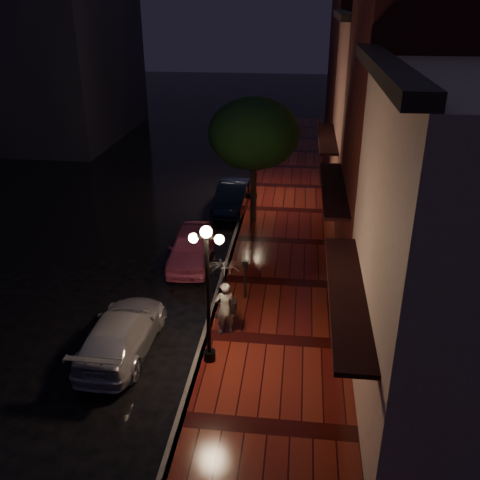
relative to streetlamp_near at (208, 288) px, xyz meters
The scene contains 15 objects.
ground 5.65m from the streetlamp_near, 94.00° to the left, with size 120.00×120.00×0.00m, color black.
sidewalk 5.91m from the streetlamp_near, 69.19° to the left, with size 4.50×60.00×0.15m, color #450F0C.
curb 5.61m from the streetlamp_near, 94.00° to the left, with size 0.25×60.00×0.15m, color #595451.
storefront_near 6.92m from the streetlamp_near, ahead, with size 5.00×8.00×8.50m, color gray.
storefront_mid 10.08m from the streetlamp_near, 46.47° to the left, with size 5.00×8.00×11.00m, color #511914.
storefront_far 16.52m from the streetlamp_near, 66.09° to the left, with size 5.00×8.00×9.00m, color #8C5951.
storefront_extra 25.98m from the streetlamp_near, 75.10° to the left, with size 5.00×12.00×10.00m, color #511914.
streetlamp_near is the anchor object (origin of this frame).
streetlamp_far 14.00m from the streetlamp_near, 90.00° to the left, with size 0.96×0.36×4.31m.
street_tree 11.12m from the streetlamp_near, 88.65° to the left, with size 4.16×4.16×5.80m.
pink_car 6.97m from the streetlamp_near, 106.07° to the left, with size 1.67×4.16×1.42m, color #D3577F.
navy_car 12.78m from the streetlamp_near, 94.31° to the left, with size 1.49×4.26×1.41m, color black.
silver_car 3.39m from the streetlamp_near, behind, with size 1.86×4.56×1.32m, color #AEADB5.
woman_with_umbrella 1.67m from the streetlamp_near, 80.16° to the left, with size 1.05×1.07×2.53m.
parking_meter 4.05m from the streetlamp_near, 79.97° to the left, with size 0.16×0.15×1.45m.
Camera 1 is at (2.75, -17.74, 10.00)m, focal length 40.00 mm.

